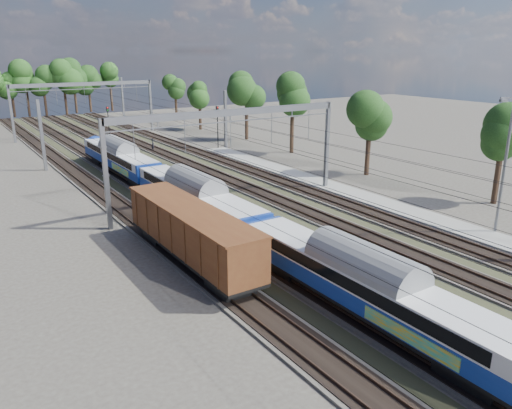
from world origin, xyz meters
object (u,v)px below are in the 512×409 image
freight_boxcar (191,231)px  signal_near (108,121)px  worker (153,145)px  signal_far (218,122)px  emu_train (198,193)px  lamp_post (505,161)px

freight_boxcar → signal_near: (9.49, 47.61, 1.39)m
worker → signal_far: size_ratio=0.28×
emu_train → signal_near: signal_near is taller
signal_near → lamp_post: size_ratio=0.54×
signal_near → signal_far: (12.54, -11.72, 0.23)m
signal_near → lamp_post: 57.28m
signal_far → freight_boxcar: bearing=-117.6°
worker → signal_near: bearing=50.6°
emu_train → freight_boxcar: bearing=-119.8°
freight_boxcar → lamp_post: bearing=-19.9°
emu_train → signal_near: bearing=82.9°
freight_boxcar → worker: (13.30, 39.72, -1.47)m
emu_train → signal_near: (4.98, 39.75, 1.28)m
emu_train → worker: bearing=74.6°
worker → signal_near: 9.22m
freight_boxcar → lamp_post: 24.14m
freight_boxcar → lamp_post: lamp_post is taller
emu_train → lamp_post: bearing=-41.7°
freight_boxcar → signal_far: bearing=58.5°
worker → signal_near: size_ratio=0.29×
lamp_post → signal_near: bearing=123.3°
signal_near → signal_far: 17.17m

